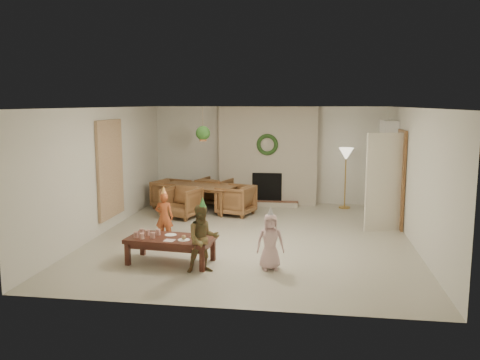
% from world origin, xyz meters
% --- Properties ---
extents(floor, '(7.00, 7.00, 0.00)m').
position_xyz_m(floor, '(0.00, 0.00, 0.00)').
color(floor, '#B7B29E').
rests_on(floor, ground).
extents(ceiling, '(7.00, 7.00, 0.00)m').
position_xyz_m(ceiling, '(0.00, 0.00, 2.50)').
color(ceiling, white).
rests_on(ceiling, wall_back).
extents(wall_back, '(7.00, 0.00, 7.00)m').
position_xyz_m(wall_back, '(0.00, 3.50, 1.25)').
color(wall_back, silver).
rests_on(wall_back, floor).
extents(wall_front, '(7.00, 0.00, 7.00)m').
position_xyz_m(wall_front, '(0.00, -3.50, 1.25)').
color(wall_front, silver).
rests_on(wall_front, floor).
extents(wall_left, '(0.00, 7.00, 7.00)m').
position_xyz_m(wall_left, '(-3.00, 0.00, 1.25)').
color(wall_left, silver).
rests_on(wall_left, floor).
extents(wall_right, '(0.00, 7.00, 7.00)m').
position_xyz_m(wall_right, '(3.00, 0.00, 1.25)').
color(wall_right, silver).
rests_on(wall_right, floor).
extents(fireplace_mass, '(2.50, 0.40, 2.50)m').
position_xyz_m(fireplace_mass, '(0.00, 3.30, 1.25)').
color(fireplace_mass, '#5F2819').
rests_on(fireplace_mass, floor).
extents(fireplace_hearth, '(1.60, 0.30, 0.12)m').
position_xyz_m(fireplace_hearth, '(0.00, 2.95, 0.06)').
color(fireplace_hearth, '#5C2A19').
rests_on(fireplace_hearth, floor).
extents(fireplace_firebox, '(0.75, 0.12, 0.75)m').
position_xyz_m(fireplace_firebox, '(0.00, 3.12, 0.45)').
color(fireplace_firebox, black).
rests_on(fireplace_firebox, floor).
extents(fireplace_wreath, '(0.54, 0.10, 0.54)m').
position_xyz_m(fireplace_wreath, '(0.00, 3.07, 1.55)').
color(fireplace_wreath, '#1D3E17').
rests_on(fireplace_wreath, fireplace_mass).
extents(floor_lamp_base, '(0.28, 0.28, 0.03)m').
position_xyz_m(floor_lamp_base, '(1.95, 3.00, 0.02)').
color(floor_lamp_base, gold).
rests_on(floor_lamp_base, floor).
extents(floor_lamp_post, '(0.03, 0.03, 1.35)m').
position_xyz_m(floor_lamp_post, '(1.95, 3.00, 0.70)').
color(floor_lamp_post, gold).
rests_on(floor_lamp_post, floor).
extents(floor_lamp_shade, '(0.36, 0.36, 0.30)m').
position_xyz_m(floor_lamp_shade, '(1.95, 3.00, 1.35)').
color(floor_lamp_shade, beige).
rests_on(floor_lamp_shade, floor_lamp_post).
extents(bookshelf_carcass, '(0.30, 1.00, 2.20)m').
position_xyz_m(bookshelf_carcass, '(2.84, 2.30, 1.10)').
color(bookshelf_carcass, white).
rests_on(bookshelf_carcass, floor).
extents(bookshelf_shelf_a, '(0.30, 0.92, 0.03)m').
position_xyz_m(bookshelf_shelf_a, '(2.82, 2.30, 0.45)').
color(bookshelf_shelf_a, white).
rests_on(bookshelf_shelf_a, bookshelf_carcass).
extents(bookshelf_shelf_b, '(0.30, 0.92, 0.03)m').
position_xyz_m(bookshelf_shelf_b, '(2.82, 2.30, 0.85)').
color(bookshelf_shelf_b, white).
rests_on(bookshelf_shelf_b, bookshelf_carcass).
extents(bookshelf_shelf_c, '(0.30, 0.92, 0.03)m').
position_xyz_m(bookshelf_shelf_c, '(2.82, 2.30, 1.25)').
color(bookshelf_shelf_c, white).
rests_on(bookshelf_shelf_c, bookshelf_carcass).
extents(bookshelf_shelf_d, '(0.30, 0.92, 0.03)m').
position_xyz_m(bookshelf_shelf_d, '(2.82, 2.30, 1.65)').
color(bookshelf_shelf_d, white).
rests_on(bookshelf_shelf_d, bookshelf_carcass).
extents(books_row_lower, '(0.20, 0.40, 0.24)m').
position_xyz_m(books_row_lower, '(2.80, 2.15, 0.59)').
color(books_row_lower, maroon).
rests_on(books_row_lower, bookshelf_shelf_a).
extents(books_row_mid, '(0.20, 0.44, 0.24)m').
position_xyz_m(books_row_mid, '(2.80, 2.35, 0.99)').
color(books_row_mid, '#265C8E').
rests_on(books_row_mid, bookshelf_shelf_b).
extents(books_row_upper, '(0.20, 0.36, 0.22)m').
position_xyz_m(books_row_upper, '(2.80, 2.20, 1.38)').
color(books_row_upper, '#AB8124').
rests_on(books_row_upper, bookshelf_shelf_c).
extents(door_frame, '(0.05, 0.86, 2.04)m').
position_xyz_m(door_frame, '(2.96, 1.20, 1.02)').
color(door_frame, brown).
rests_on(door_frame, floor).
extents(door_leaf, '(0.77, 0.32, 2.00)m').
position_xyz_m(door_leaf, '(2.58, 0.82, 1.00)').
color(door_leaf, beige).
rests_on(door_leaf, floor).
extents(curtain_panel, '(0.06, 1.20, 2.00)m').
position_xyz_m(curtain_panel, '(-2.96, 0.20, 1.25)').
color(curtain_panel, '#CBB68F').
rests_on(curtain_panel, wall_left).
extents(dining_table, '(2.03, 1.50, 0.64)m').
position_xyz_m(dining_table, '(-1.56, 2.13, 0.32)').
color(dining_table, brown).
rests_on(dining_table, floor).
extents(dining_chair_near, '(0.95, 0.96, 0.70)m').
position_xyz_m(dining_chair_near, '(-1.80, 1.37, 0.35)').
color(dining_chair_near, brown).
rests_on(dining_chair_near, floor).
extents(dining_chair_far, '(0.95, 0.96, 0.70)m').
position_xyz_m(dining_chair_far, '(-1.32, 2.89, 0.35)').
color(dining_chair_far, brown).
rests_on(dining_chair_far, floor).
extents(dining_chair_left, '(0.96, 0.95, 0.70)m').
position_xyz_m(dining_chair_left, '(-2.32, 2.36, 0.35)').
color(dining_chair_left, brown).
rests_on(dining_chair_left, floor).
extents(dining_chair_right, '(0.96, 0.95, 0.70)m').
position_xyz_m(dining_chair_right, '(-0.61, 1.83, 0.35)').
color(dining_chair_right, brown).
rests_on(dining_chair_right, floor).
extents(hanging_plant_cord, '(0.01, 0.01, 0.70)m').
position_xyz_m(hanging_plant_cord, '(-1.30, 1.50, 2.15)').
color(hanging_plant_cord, tan).
rests_on(hanging_plant_cord, ceiling).
extents(hanging_plant_pot, '(0.16, 0.16, 0.12)m').
position_xyz_m(hanging_plant_pot, '(-1.30, 1.50, 1.80)').
color(hanging_plant_pot, '#B06538').
rests_on(hanging_plant_pot, hanging_plant_cord).
extents(hanging_plant_foliage, '(0.32, 0.32, 0.32)m').
position_xyz_m(hanging_plant_foliage, '(-1.30, 1.50, 1.92)').
color(hanging_plant_foliage, '#25531B').
rests_on(hanging_plant_foliage, hanging_plant_pot).
extents(coffee_table_top, '(1.45, 0.83, 0.06)m').
position_xyz_m(coffee_table_top, '(-1.11, -1.81, 0.40)').
color(coffee_table_top, '#4A2318').
rests_on(coffee_table_top, floor).
extents(coffee_table_apron, '(1.33, 0.71, 0.09)m').
position_xyz_m(coffee_table_apron, '(-1.11, -1.81, 0.32)').
color(coffee_table_apron, '#4A2318').
rests_on(coffee_table_apron, floor).
extents(coffee_leg_fl, '(0.08, 0.08, 0.36)m').
position_xyz_m(coffee_leg_fl, '(-1.77, -2.03, 0.18)').
color(coffee_leg_fl, '#4A2318').
rests_on(coffee_leg_fl, floor).
extents(coffee_leg_fr, '(0.08, 0.08, 0.36)m').
position_xyz_m(coffee_leg_fr, '(-0.51, -2.16, 0.18)').
color(coffee_leg_fr, '#4A2318').
rests_on(coffee_leg_fr, floor).
extents(coffee_leg_bl, '(0.08, 0.08, 0.36)m').
position_xyz_m(coffee_leg_bl, '(-1.71, -1.47, 0.18)').
color(coffee_leg_bl, '#4A2318').
rests_on(coffee_leg_bl, floor).
extents(coffee_leg_br, '(0.08, 0.08, 0.36)m').
position_xyz_m(coffee_leg_br, '(-0.46, -1.59, 0.18)').
color(coffee_leg_br, '#4A2318').
rests_on(coffee_leg_br, floor).
extents(cup_a, '(0.08, 0.08, 0.10)m').
position_xyz_m(cup_a, '(-1.66, -1.92, 0.48)').
color(cup_a, silver).
rests_on(cup_a, coffee_table_top).
extents(cup_b, '(0.08, 0.08, 0.10)m').
position_xyz_m(cup_b, '(-1.64, -1.71, 0.48)').
color(cup_b, silver).
rests_on(cup_b, coffee_table_top).
extents(cup_c, '(0.08, 0.08, 0.10)m').
position_xyz_m(cup_c, '(-1.54, -1.99, 0.48)').
color(cup_c, silver).
rests_on(cup_c, coffee_table_top).
extents(cup_d, '(0.08, 0.08, 0.10)m').
position_xyz_m(cup_d, '(-1.52, -1.77, 0.48)').
color(cup_d, silver).
rests_on(cup_d, coffee_table_top).
extents(cup_e, '(0.08, 0.08, 0.10)m').
position_xyz_m(cup_e, '(-1.38, -1.91, 0.48)').
color(cup_e, silver).
rests_on(cup_e, coffee_table_top).
extents(cup_f, '(0.08, 0.08, 0.10)m').
position_xyz_m(cup_f, '(-1.36, -1.70, 0.48)').
color(cup_f, silver).
rests_on(cup_f, coffee_table_top).
extents(plate_a, '(0.21, 0.21, 0.01)m').
position_xyz_m(plate_a, '(-1.15, -1.68, 0.43)').
color(plate_a, white).
rests_on(plate_a, coffee_table_top).
extents(plate_b, '(0.21, 0.21, 0.01)m').
position_xyz_m(plate_b, '(-0.86, -1.94, 0.43)').
color(plate_b, white).
rests_on(plate_b, coffee_table_top).
extents(plate_c, '(0.21, 0.21, 0.01)m').
position_xyz_m(plate_c, '(-0.62, -1.75, 0.43)').
color(plate_c, white).
rests_on(plate_c, coffee_table_top).
extents(food_scoop, '(0.08, 0.08, 0.07)m').
position_xyz_m(food_scoop, '(-0.86, -1.94, 0.47)').
color(food_scoop, tan).
rests_on(food_scoop, plate_b).
extents(napkin_left, '(0.18, 0.18, 0.01)m').
position_xyz_m(napkin_left, '(-1.08, -2.01, 0.43)').
color(napkin_left, '#DCA2AA').
rests_on(napkin_left, coffee_table_top).
extents(napkin_right, '(0.18, 0.18, 0.01)m').
position_xyz_m(napkin_right, '(-0.72, -1.66, 0.43)').
color(napkin_right, '#DCA2AA').
rests_on(napkin_right, coffee_table_top).
extents(child_red, '(0.35, 0.24, 0.94)m').
position_xyz_m(child_red, '(-1.59, -0.60, 0.47)').
color(child_red, '#AF4D25').
rests_on(child_red, floor).
extents(party_hat_red, '(0.16, 0.16, 0.18)m').
position_xyz_m(party_hat_red, '(-1.59, -0.60, 0.98)').
color(party_hat_red, '#FCED54').
rests_on(party_hat_red, child_red).
extents(child_plaid, '(0.63, 0.57, 1.05)m').
position_xyz_m(child_plaid, '(-0.49, -2.18, 0.53)').
color(child_plaid, brown).
rests_on(child_plaid, floor).
extents(party_hat_plaid, '(0.13, 0.13, 0.17)m').
position_xyz_m(party_hat_plaid, '(-0.49, -2.18, 1.09)').
color(party_hat_plaid, green).
rests_on(party_hat_plaid, child_plaid).
extents(child_pink, '(0.49, 0.37, 0.89)m').
position_xyz_m(child_pink, '(0.52, -1.90, 0.44)').
color(child_pink, beige).
rests_on(child_pink, floor).
extents(party_hat_pink, '(0.12, 0.12, 0.16)m').
position_xyz_m(party_hat_pink, '(0.52, -1.90, 0.92)').
color(party_hat_pink, '#B6B7BD').
rests_on(party_hat_pink, child_pink).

